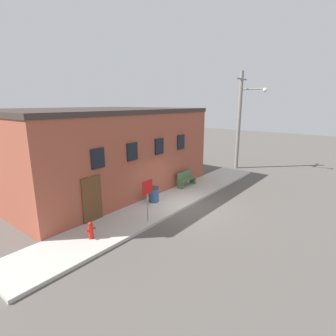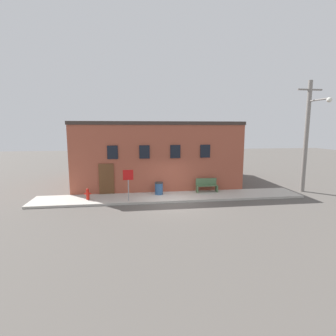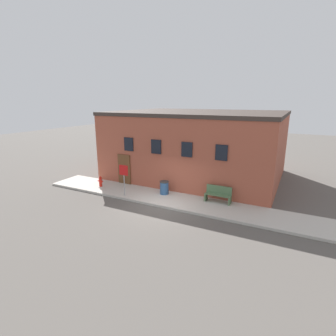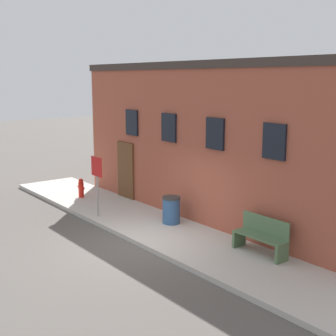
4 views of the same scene
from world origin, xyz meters
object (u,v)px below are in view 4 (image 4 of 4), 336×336
Objects in this scene: fire_hydrant at (81,188)px; bench at (262,236)px; stop_sign at (97,175)px; trash_bin at (171,210)px.

bench is (7.90, 0.90, 0.10)m from fire_hydrant.
fire_hydrant is at bearing 163.96° from stop_sign.
stop_sign reaches higher than trash_bin.
stop_sign is 1.30× the size of bench.
stop_sign is (2.52, -0.73, 0.99)m from fire_hydrant.
stop_sign is 2.34× the size of trash_bin.
trash_bin is (4.53, 0.68, 0.06)m from fire_hydrant.
bench is 3.38m from trash_bin.
stop_sign is at bearing -16.04° from fire_hydrant.
fire_hydrant is at bearing -171.48° from trash_bin.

